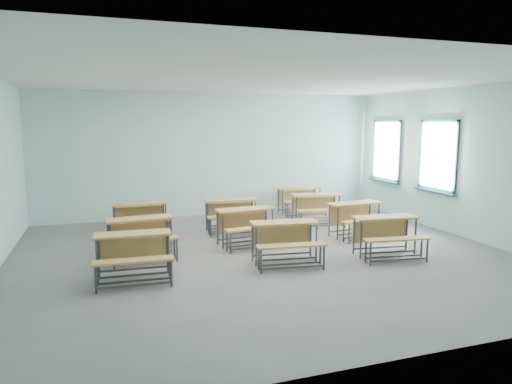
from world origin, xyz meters
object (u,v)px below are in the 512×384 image
(desk_unit_r2c1, at_px, (231,210))
(desk_unit_r2c2, at_px, (317,205))
(desk_unit_r1c1, at_px, (247,221))
(desk_unit_r2c0, at_px, (140,214))
(desk_unit_r3c2, at_px, (301,196))
(desk_unit_r0c0, at_px, (133,250))
(desk_unit_r0c2, at_px, (387,230))
(desk_unit_r0c1, at_px, (286,236))
(desk_unit_r1c2, at_px, (357,214))
(desk_unit_r1c0, at_px, (141,232))

(desk_unit_r2c1, bearing_deg, desk_unit_r2c2, 6.50)
(desk_unit_r1c1, relative_size, desk_unit_r2c0, 1.04)
(desk_unit_r2c2, distance_m, desk_unit_r3c2, 1.28)
(desk_unit_r0c0, bearing_deg, desk_unit_r0c2, 1.22)
(desk_unit_r0c2, bearing_deg, desk_unit_r0c1, -178.20)
(desk_unit_r0c2, xyz_separation_m, desk_unit_r2c0, (-4.16, 2.95, 0.00))
(desk_unit_r3c2, bearing_deg, desk_unit_r1c2, -84.73)
(desk_unit_r0c0, relative_size, desk_unit_r1c0, 0.97)
(desk_unit_r0c0, relative_size, desk_unit_r2c1, 0.98)
(desk_unit_r0c2, xyz_separation_m, desk_unit_r2c2, (-0.04, 2.81, 0.00))
(desk_unit_r0c1, xyz_separation_m, desk_unit_r1c1, (-0.27, 1.38, 0.00))
(desk_unit_r3c2, bearing_deg, desk_unit_r0c1, -115.78)
(desk_unit_r0c0, bearing_deg, desk_unit_r1c2, 18.86)
(desk_unit_r0c2, xyz_separation_m, desk_unit_r1c2, (0.26, 1.48, 0.00))
(desk_unit_r1c2, distance_m, desk_unit_r2c2, 1.36)
(desk_unit_r1c2, height_order, desk_unit_r2c0, same)
(desk_unit_r1c1, bearing_deg, desk_unit_r0c1, -84.55)
(desk_unit_r0c1, distance_m, desk_unit_r2c0, 3.56)
(desk_unit_r2c1, relative_size, desk_unit_r2c2, 0.98)
(desk_unit_r1c1, height_order, desk_unit_r3c2, same)
(desk_unit_r1c0, xyz_separation_m, desk_unit_r2c1, (2.09, 1.48, 0.00))
(desk_unit_r2c2, bearing_deg, desk_unit_r2c1, -171.51)
(desk_unit_r0c1, bearing_deg, desk_unit_r1c1, 108.01)
(desk_unit_r1c0, bearing_deg, desk_unit_r2c1, 29.28)
(desk_unit_r0c2, xyz_separation_m, desk_unit_r2c1, (-2.18, 2.77, 0.00))
(desk_unit_r2c0, xyz_separation_m, desk_unit_r2c1, (1.98, -0.18, 0.00))
(desk_unit_r1c0, xyz_separation_m, desk_unit_r2c2, (4.24, 1.52, 0.00))
(desk_unit_r0c1, distance_m, desk_unit_r0c2, 1.93)
(desk_unit_r2c1, xyz_separation_m, desk_unit_r3c2, (2.27, 1.31, 0.00))
(desk_unit_r2c1, relative_size, desk_unit_r3c2, 1.04)
(desk_unit_r0c2, bearing_deg, desk_unit_r1c0, 170.25)
(desk_unit_r0c0, xyz_separation_m, desk_unit_r1c1, (2.29, 1.41, 0.00))
(desk_unit_r1c0, distance_m, desk_unit_r3c2, 5.18)
(desk_unit_r0c0, relative_size, desk_unit_r1c1, 0.98)
(desk_unit_r0c1, height_order, desk_unit_r0c2, same)
(desk_unit_r1c2, distance_m, desk_unit_r2c1, 2.76)
(desk_unit_r2c0, bearing_deg, desk_unit_r1c2, -19.80)
(desk_unit_r1c1, height_order, desk_unit_r1c2, same)
(desk_unit_r1c2, bearing_deg, desk_unit_r0c2, -106.20)
(desk_unit_r1c1, distance_m, desk_unit_r2c1, 1.21)
(desk_unit_r0c2, xyz_separation_m, desk_unit_r3c2, (0.09, 4.08, 0.00))
(desk_unit_r2c0, height_order, desk_unit_r2c1, same)
(desk_unit_r0c2, distance_m, desk_unit_r1c0, 4.46)
(desk_unit_r2c1, distance_m, desk_unit_r2c2, 2.15)
(desk_unit_r0c0, relative_size, desk_unit_r2c2, 0.96)
(desk_unit_r0c2, xyz_separation_m, desk_unit_r1c1, (-2.19, 1.56, 0.00))
(desk_unit_r1c1, xyz_separation_m, desk_unit_r1c2, (2.45, -0.08, 0.00))
(desk_unit_r1c1, distance_m, desk_unit_r2c2, 2.49)
(desk_unit_r0c2, relative_size, desk_unit_r1c0, 1.01)
(desk_unit_r0c2, bearing_deg, desk_unit_r2c1, 135.32)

